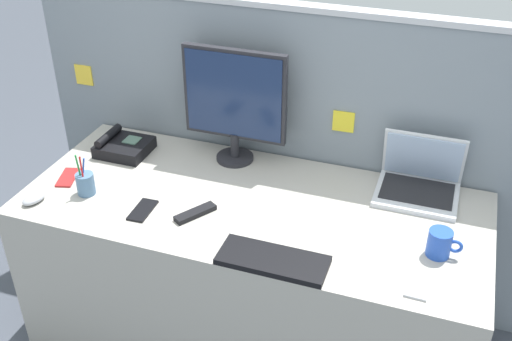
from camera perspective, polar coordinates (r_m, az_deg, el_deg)
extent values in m
plane|color=#424751|center=(2.88, -0.34, -15.01)|extent=(10.00, 10.00, 0.00)
cube|color=#ADA89E|center=(2.63, -0.37, -9.56)|extent=(1.82, 0.78, 0.73)
cube|color=gray|center=(2.77, 2.63, 1.11)|extent=(2.29, 0.06, 1.38)
cube|color=#B7BAC1|center=(2.49, 3.03, 15.13)|extent=(2.29, 0.07, 0.02)
cube|color=yellow|center=(2.57, 8.16, 4.54)|extent=(0.09, 0.01, 0.09)
cube|color=yellow|center=(3.01, -15.77, 8.57)|extent=(0.09, 0.01, 0.10)
cube|color=beige|center=(2.71, -0.49, 4.00)|extent=(0.09, 0.01, 0.07)
cylinder|color=#232328|center=(2.68, -1.98, 1.22)|extent=(0.16, 0.16, 0.02)
cylinder|color=#232328|center=(2.65, -2.00, 2.37)|extent=(0.04, 0.04, 0.11)
cube|color=#232328|center=(2.56, -2.00, 7.10)|extent=(0.45, 0.03, 0.40)
cube|color=#19284C|center=(2.54, -2.13, 6.96)|extent=(0.42, 0.01, 0.37)
cube|color=silver|center=(2.51, 14.74, -2.19)|extent=(0.32, 0.27, 0.02)
cube|color=black|center=(2.52, 14.80, -1.86)|extent=(0.28, 0.20, 0.00)
cube|color=silver|center=(2.54, 15.38, 1.30)|extent=(0.32, 0.07, 0.22)
cube|color=#9EB2D1|center=(2.54, 15.35, 1.16)|extent=(0.30, 0.06, 0.20)
cube|color=black|center=(2.79, -12.17, 2.13)|extent=(0.22, 0.20, 0.05)
cube|color=#4C6B5B|center=(2.78, -11.50, 2.79)|extent=(0.07, 0.07, 0.01)
cylinder|color=black|center=(2.80, -13.62, 3.17)|extent=(0.04, 0.18, 0.04)
cube|color=black|center=(2.11, 1.59, -8.37)|extent=(0.38, 0.16, 0.02)
ellipsoid|color=#9EA0A8|center=(2.55, -20.03, -2.48)|extent=(0.08, 0.11, 0.03)
cylinder|color=#4C7093|center=(2.53, -15.62, -1.21)|extent=(0.07, 0.07, 0.09)
cylinder|color=blue|center=(2.51, -15.84, -0.12)|extent=(0.02, 0.02, 0.12)
cylinder|color=#238438|center=(2.49, -16.18, -0.01)|extent=(0.01, 0.02, 0.15)
cylinder|color=red|center=(2.49, -15.90, -0.22)|extent=(0.02, 0.02, 0.14)
cube|color=#B22323|center=(2.67, -17.15, -0.62)|extent=(0.10, 0.15, 0.01)
cube|color=black|center=(2.39, -10.53, -3.66)|extent=(0.07, 0.15, 0.01)
cube|color=#B7BAC1|center=(2.10, 14.89, -10.16)|extent=(0.08, 0.15, 0.01)
cube|color=black|center=(2.34, -5.68, -3.97)|extent=(0.13, 0.17, 0.02)
cylinder|color=blue|center=(2.21, 16.73, -6.51)|extent=(0.08, 0.08, 0.10)
torus|color=blue|center=(2.21, 18.10, -6.75)|extent=(0.05, 0.01, 0.05)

